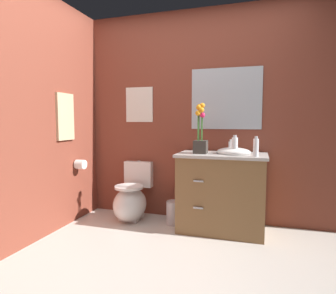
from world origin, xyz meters
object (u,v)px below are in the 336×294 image
trash_bin (174,213)px  wall_poster (139,105)px  toilet (131,200)px  toilet_paper_roll (81,164)px  vanity_cabinet (222,191)px  lotion_bottle (256,147)px  wall_mirror (226,99)px  hand_wash_bottle (235,146)px  soap_bottle (231,147)px  hanging_towel (65,117)px  flower_vase (200,136)px

trash_bin → wall_poster: (-0.54, 0.27, 1.26)m
toilet → toilet_paper_roll: size_ratio=6.27×
vanity_cabinet → lotion_bottle: bearing=-27.2°
wall_mirror → hand_wash_bottle: bearing=-68.6°
vanity_cabinet → toilet_paper_roll: bearing=-174.1°
hand_wash_bottle → wall_poster: size_ratio=0.46×
trash_bin → soap_bottle: bearing=5.2°
hand_wash_bottle → wall_poster: wall_poster is taller
soap_bottle → hanging_towel: 1.87m
wall_mirror → toilet_paper_roll: wall_mirror is taller
vanity_cabinet → hanging_towel: (-1.70, -0.36, 0.81)m
toilet → vanity_cabinet: vanity_cabinet is taller
soap_bottle → wall_mirror: (-0.09, 0.21, 0.54)m
flower_vase → toilet_paper_roll: size_ratio=4.92×
trash_bin → wall_mirror: bearing=26.2°
lotion_bottle → hand_wash_bottle: (-0.21, 0.13, 0.00)m
vanity_cabinet → lotion_bottle: size_ratio=5.13×
soap_bottle → wall_poster: size_ratio=0.34×
wall_poster → toilet_paper_roll: bearing=-140.7°
lotion_bottle → wall_mirror: size_ratio=0.25×
soap_bottle → wall_mirror: bearing=112.4°
vanity_cabinet → hand_wash_bottle: bearing=-20.9°
vanity_cabinet → toilet_paper_roll: size_ratio=9.32×
lotion_bottle → flower_vase: bearing=167.7°
vanity_cabinet → toilet_paper_roll: (-1.65, -0.17, 0.25)m
lotion_bottle → trash_bin: 1.21m
wall_poster → hanging_towel: size_ratio=0.84×
lotion_bottle → wall_mirror: wall_mirror is taller
toilet → toilet_paper_roll: (-0.57, -0.20, 0.44)m
hanging_towel → wall_poster: bearing=46.3°
lotion_bottle → trash_bin: lotion_bottle is taller
vanity_cabinet → toilet_paper_roll: 1.67m
toilet → trash_bin: (0.54, 0.00, -0.11)m
trash_bin → wall_poster: wall_poster is taller
vanity_cabinet → hand_wash_bottle: size_ratio=5.07×
vanity_cabinet → wall_poster: (-1.08, 0.29, 0.96)m
hand_wash_bottle → wall_poster: 1.34m
lotion_bottle → toilet_paper_roll: lotion_bottle is taller
hand_wash_bottle → trash_bin: hand_wash_bottle is taller
wall_mirror → hanging_towel: (-1.70, -0.65, -0.21)m
soap_bottle → lotion_bottle: size_ratio=0.75×
wall_mirror → soap_bottle: bearing=-67.6°
trash_bin → toilet_paper_roll: bearing=-169.8°
trash_bin → toilet_paper_roll: toilet_paper_roll is taller
lotion_bottle → trash_bin: bearing=167.0°
toilet → hanging_towel: (-0.62, -0.38, 1.00)m
wall_mirror → hanging_towel: size_ratio=1.54×
toilet → hand_wash_bottle: 1.40m
wall_mirror → lotion_bottle: bearing=-53.6°
flower_vase → hand_wash_bottle: bearing=0.3°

